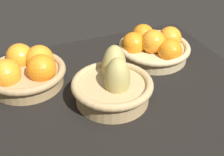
% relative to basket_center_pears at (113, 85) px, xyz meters
% --- Properties ---
extents(market_tray, '(0.84, 0.72, 0.03)m').
position_rel_basket_center_pears_xyz_m(market_tray, '(-0.00, -0.01, -0.06)').
color(market_tray, black).
rests_on(market_tray, ground).
extents(basket_center_pears, '(0.22, 0.22, 0.14)m').
position_rel_basket_center_pears_xyz_m(basket_center_pears, '(0.00, 0.00, 0.00)').
color(basket_center_pears, tan).
rests_on(basket_center_pears, market_tray).
extents(basket_near_left, '(0.24, 0.24, 0.11)m').
position_rel_basket_center_pears_xyz_m(basket_near_left, '(-0.21, -0.16, -0.00)').
color(basket_near_left, tan).
rests_on(basket_near_left, market_tray).
extents(basket_near_right, '(0.23, 0.23, 0.11)m').
position_rel_basket_center_pears_xyz_m(basket_near_right, '(0.20, -0.16, -0.00)').
color(basket_near_right, tan).
rests_on(basket_near_right, market_tray).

